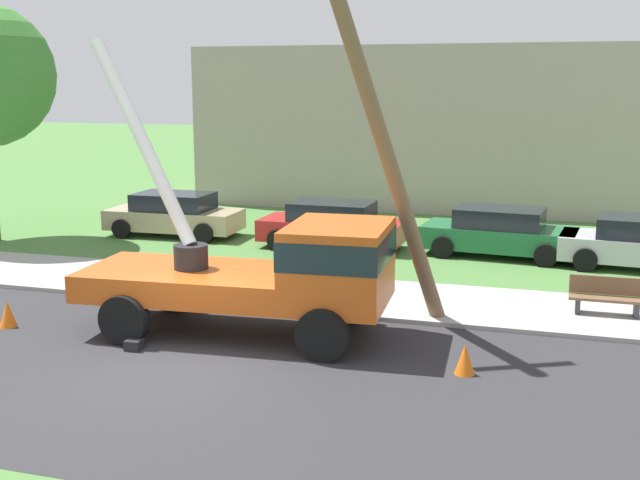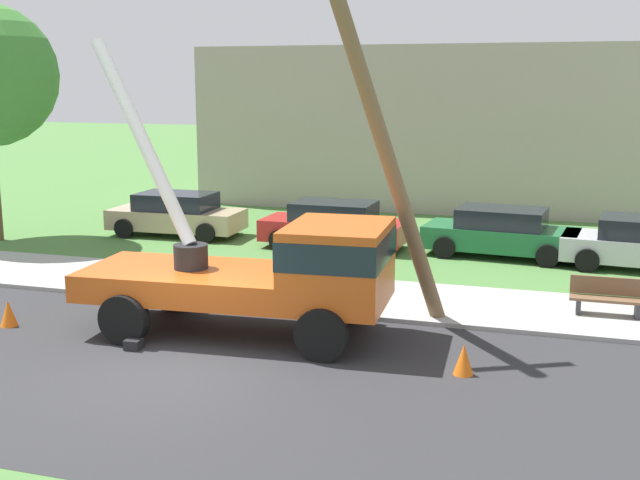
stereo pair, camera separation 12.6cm
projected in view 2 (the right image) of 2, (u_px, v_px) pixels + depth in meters
ground_plane at (350, 242)px, 25.43m from camera, size 120.00×120.00×0.00m
road_asphalt at (173, 371)px, 14.20m from camera, size 80.00×7.92×0.01m
sidewalk_strip at (280, 290)px, 19.42m from camera, size 80.00×3.24×0.10m
utility_truck at (275, 268)px, 15.89m from camera, size 6.90×3.21×5.98m
leaning_utility_pole at (374, 115)px, 15.89m from camera, size 3.16×2.27×8.59m
traffic_cone_ahead at (464, 359)px, 13.96m from camera, size 0.36×0.36×0.56m
traffic_cone_behind at (8, 313)px, 16.72m from camera, size 0.36×0.36×0.56m
parked_sedan_tan at (177, 214)px, 26.44m from camera, size 4.44×2.08×1.42m
parked_sedan_red at (334, 225)px, 24.50m from camera, size 4.43×2.07×1.42m
parked_sedan_green at (501, 232)px, 23.28m from camera, size 4.55×2.29×1.42m
park_bench at (608, 298)px, 17.20m from camera, size 1.60×0.45×0.90m
lowrise_building_backdrop at (426, 126)px, 33.00m from camera, size 18.00×6.00×6.40m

